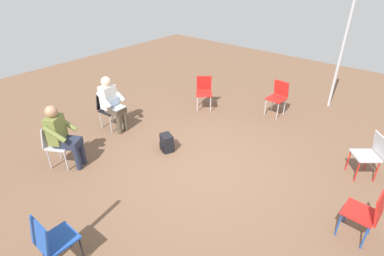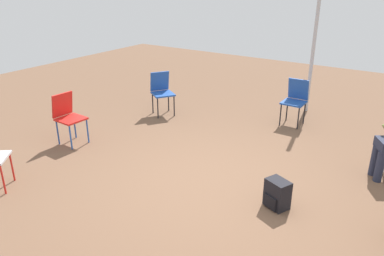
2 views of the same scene
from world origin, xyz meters
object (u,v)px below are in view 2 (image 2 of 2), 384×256
object	(u,v)px
chair_southwest	(162,90)
chair_west	(295,99)
chair_south	(68,115)
backpack_near_laptop_user	(277,195)

from	to	relation	value
chair_southwest	chair_west	bearing A→B (deg)	145.00
chair_west	chair_south	xyz separation A→B (m)	(2.93, -2.82, 0.00)
chair_southwest	backpack_near_laptop_user	size ratio (longest dim) A/B	2.36
chair_west	backpack_near_laptop_user	size ratio (longest dim) A/B	2.36
chair_west	chair_south	bearing A→B (deg)	46.12
chair_west	backpack_near_laptop_user	bearing A→B (deg)	105.81
chair_west	chair_south	distance (m)	4.07
chair_southwest	chair_west	world-z (taller)	same
chair_southwest	chair_south	bearing A→B (deg)	22.25
chair_southwest	chair_south	distance (m)	2.03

